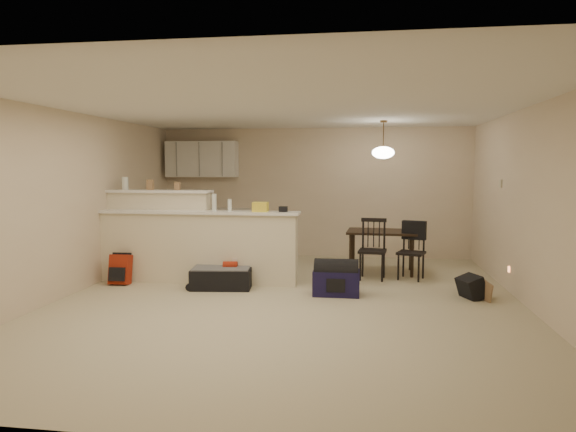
% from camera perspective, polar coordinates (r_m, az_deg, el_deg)
% --- Properties ---
extents(room, '(7.00, 7.02, 2.50)m').
position_cam_1_polar(room, '(6.58, -0.02, 1.15)').
color(room, beige).
rests_on(room, ground).
extents(breakfast_bar, '(3.08, 0.58, 1.39)m').
position_cam_1_polar(breakfast_bar, '(8.03, -11.50, -2.79)').
color(breakfast_bar, beige).
rests_on(breakfast_bar, ground).
extents(upper_cabinets, '(1.40, 0.34, 0.70)m').
position_cam_1_polar(upper_cabinets, '(10.31, -9.54, 6.24)').
color(upper_cabinets, white).
rests_on(upper_cabinets, room).
extents(kitchen_counter, '(1.80, 0.60, 0.90)m').
position_cam_1_polar(kitchen_counter, '(10.20, -8.57, -1.90)').
color(kitchen_counter, white).
rests_on(kitchen_counter, ground).
extents(thermostat, '(0.02, 0.12, 0.12)m').
position_cam_1_polar(thermostat, '(8.30, 22.54, 3.35)').
color(thermostat, beige).
rests_on(thermostat, room).
extents(jar, '(0.10, 0.10, 0.20)m').
position_cam_1_polar(jar, '(8.47, -17.65, 3.48)').
color(jar, silver).
rests_on(jar, breakfast_bar).
extents(cereal_box, '(0.10, 0.07, 0.16)m').
position_cam_1_polar(cereal_box, '(8.30, -15.06, 3.37)').
color(cereal_box, '#936F4C').
rests_on(cereal_box, breakfast_bar).
extents(small_box, '(0.08, 0.06, 0.12)m').
position_cam_1_polar(small_box, '(8.13, -12.19, 3.26)').
color(small_box, '#936F4C').
rests_on(small_box, breakfast_bar).
extents(bottle_a, '(0.07, 0.07, 0.26)m').
position_cam_1_polar(bottle_a, '(7.73, -8.21, 1.51)').
color(bottle_a, silver).
rests_on(bottle_a, breakfast_bar).
extents(bottle_b, '(0.06, 0.06, 0.18)m').
position_cam_1_polar(bottle_b, '(7.67, -6.50, 1.20)').
color(bottle_b, silver).
rests_on(bottle_b, breakfast_bar).
extents(bag_lump, '(0.22, 0.18, 0.14)m').
position_cam_1_polar(bag_lump, '(7.56, -3.09, 1.02)').
color(bag_lump, '#936F4C').
rests_on(bag_lump, breakfast_bar).
extents(pouch, '(0.12, 0.10, 0.08)m').
position_cam_1_polar(pouch, '(7.51, -0.54, 0.76)').
color(pouch, '#936F4C').
rests_on(pouch, breakfast_bar).
extents(dining_table, '(1.16, 0.80, 0.70)m').
position_cam_1_polar(dining_table, '(8.62, 10.37, -2.17)').
color(dining_table, black).
rests_on(dining_table, ground).
extents(pendant_lamp, '(0.36, 0.36, 0.62)m').
position_cam_1_polar(pendant_lamp, '(8.55, 10.52, 7.01)').
color(pendant_lamp, brown).
rests_on(pendant_lamp, room).
extents(dining_chair_near, '(0.45, 0.44, 0.94)m').
position_cam_1_polar(dining_chair_near, '(8.09, 9.36, -3.67)').
color(dining_chair_near, black).
rests_on(dining_chair_near, ground).
extents(dining_chair_far, '(0.49, 0.48, 0.88)m').
position_cam_1_polar(dining_chair_far, '(8.21, 13.52, -3.83)').
color(dining_chair_far, black).
rests_on(dining_chair_far, ground).
extents(suitcase, '(0.91, 0.65, 0.29)m').
position_cam_1_polar(suitcase, '(7.55, -7.36, -6.83)').
color(suitcase, black).
rests_on(suitcase, ground).
extents(red_backpack, '(0.30, 0.19, 0.44)m').
position_cam_1_polar(red_backpack, '(8.09, -18.12, -5.67)').
color(red_backpack, '#A22612').
rests_on(red_backpack, ground).
extents(navy_duffel, '(0.63, 0.35, 0.34)m').
position_cam_1_polar(navy_duffel, '(7.09, 5.39, -7.39)').
color(navy_duffel, '#17133D').
rests_on(navy_duffel, ground).
extents(black_daypack, '(0.34, 0.40, 0.29)m').
position_cam_1_polar(black_daypack, '(7.31, 19.70, -7.49)').
color(black_daypack, black).
rests_on(black_daypack, ground).
extents(cardboard_sheet, '(0.15, 0.35, 0.28)m').
position_cam_1_polar(cardboard_sheet, '(7.27, 20.88, -7.65)').
color(cardboard_sheet, '#936F4C').
rests_on(cardboard_sheet, ground).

